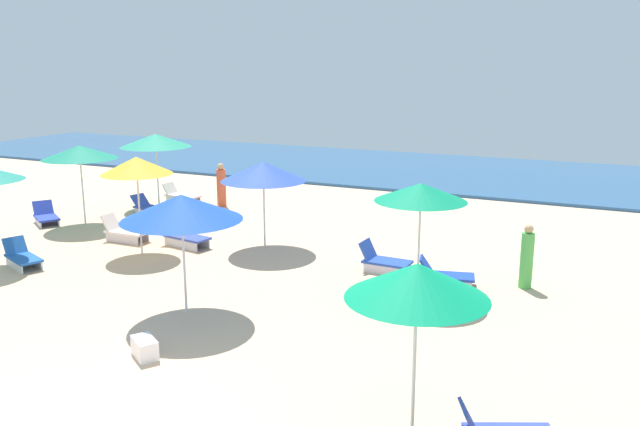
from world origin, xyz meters
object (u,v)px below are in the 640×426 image
lounge_chair_1_1 (445,275)px  lounge_chair_3_0 (22,257)px  lounge_chair_1_0 (383,261)px  lounge_chair_5_1 (184,237)px  lounge_chair_0_0 (181,196)px  umbrella_2 (263,171)px  lounge_chair_0_1 (150,207)px  lounge_chair_5_0 (124,232)px  umbrella_7 (181,207)px  beachgoer_2 (527,258)px  umbrella_6 (417,281)px  beachgoer_0 (221,186)px  umbrella_5 (136,166)px  umbrella_4 (80,152)px  lounge_chair_4_0 (46,216)px  umbrella_1 (421,192)px  cooler_box_0 (145,348)px  umbrella_0 (155,140)px

lounge_chair_1_1 → lounge_chair_3_0: bearing=93.6°
lounge_chair_1_0 → lounge_chair_5_1: (-5.88, -0.23, 0.00)m
lounge_chair_0_0 → lounge_chair_5_1: lounge_chair_5_1 is taller
lounge_chair_1_1 → umbrella_2: size_ratio=0.56×
lounge_chair_0_1 → umbrella_2: bearing=-98.5°
lounge_chair_5_0 → umbrella_7: (4.99, -3.82, 1.98)m
beachgoer_2 → lounge_chair_0_1: bearing=48.7°
lounge_chair_1_0 → umbrella_6: (2.87, -6.92, 2.06)m
lounge_chair_5_1 → lounge_chair_0_1: bearing=61.0°
lounge_chair_0_0 → beachgoer_0: beachgoer_0 is taller
umbrella_5 → lounge_chair_5_1: umbrella_5 is taller
lounge_chair_0_1 → umbrella_5: umbrella_5 is taller
umbrella_4 → lounge_chair_4_0: 2.46m
umbrella_1 → umbrella_7: size_ratio=1.00×
lounge_chair_1_0 → lounge_chair_1_1: 1.69m
cooler_box_0 → umbrella_0: bearing=-19.2°
lounge_chair_1_1 → umbrella_2: (-5.35, 0.94, 1.94)m
umbrella_2 → lounge_chair_4_0: umbrella_2 is taller
lounge_chair_1_1 → umbrella_7: (-4.42, -3.97, 2.02)m
umbrella_5 → umbrella_7: bearing=-39.5°
lounge_chair_0_1 → umbrella_6: bearing=-116.9°
lounge_chair_1_1 → umbrella_4: 12.15m
lounge_chair_1_0 → beachgoer_2: size_ratio=0.84×
lounge_chair_0_1 → beachgoer_2: bearing=-89.3°
lounge_chair_0_0 → lounge_chair_5_1: (3.63, -4.73, 0.01)m
lounge_chair_0_0 → umbrella_5: bearing=-147.8°
umbrella_0 → umbrella_5: 5.91m
lounge_chair_5_0 → umbrella_7: umbrella_7 is taller
umbrella_7 → beachgoer_2: (6.15, 4.60, -1.55)m
lounge_chair_5_1 → umbrella_7: size_ratio=0.65×
beachgoer_2 → cooler_box_0: (-5.56, -6.61, -0.53)m
lounge_chair_1_0 → umbrella_7: bearing=150.0°
lounge_chair_1_0 → beachgoer_0: beachgoer_0 is taller
umbrella_0 → lounge_chair_4_0: bearing=-114.6°
beachgoer_0 → cooler_box_0: 12.35m
lounge_chair_4_0 → lounge_chair_5_1: bearing=-60.3°
lounge_chair_4_0 → lounge_chair_1_1: bearing=-59.3°
umbrella_7 → umbrella_6: bearing=-24.5°
lounge_chair_0_1 → lounge_chair_1_0: (9.37, -2.56, 0.05)m
lounge_chair_4_0 → beachgoer_2: beachgoer_2 is taller
lounge_chair_1_0 → lounge_chair_3_0: size_ratio=0.89×
lounge_chair_3_0 → lounge_chair_0_0: bearing=28.9°
lounge_chair_3_0 → beachgoer_0: (0.66, 8.14, 0.49)m
umbrella_1 → cooler_box_0: (-3.40, -5.23, -2.14)m
umbrella_0 → lounge_chair_1_1: 12.39m
umbrella_4 → umbrella_5: umbrella_5 is taller
lounge_chair_0_0 → lounge_chair_4_0: size_ratio=1.08×
lounge_chair_3_0 → umbrella_4: bearing=45.9°
umbrella_2 → lounge_chair_5_0: size_ratio=1.76×
beachgoer_0 → beachgoer_2: size_ratio=1.04×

